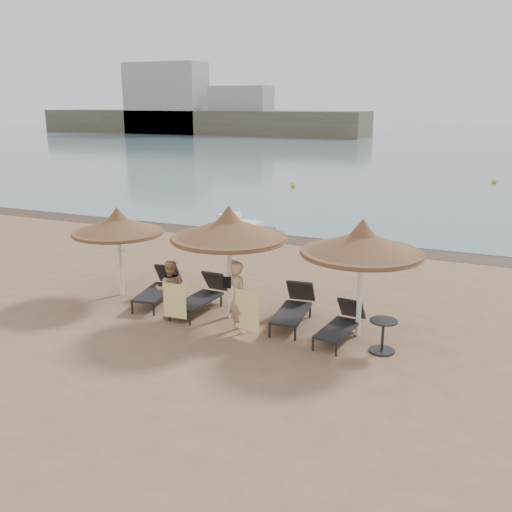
{
  "coord_description": "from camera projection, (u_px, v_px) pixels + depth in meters",
  "views": [
    {
      "loc": [
        6.12,
        -11.84,
        5.43
      ],
      "look_at": [
        0.34,
        1.2,
        1.57
      ],
      "focal_mm": 40.0,
      "sensor_mm": 36.0,
      "label": 1
    }
  ],
  "objects": [
    {
      "name": "palapa_right",
      "position": [
        362.0,
        243.0,
        13.15
      ],
      "size": [
        2.88,
        2.88,
        2.86
      ],
      "rotation": [
        0.0,
        0.0,
        -0.12
      ],
      "color": "white",
      "rests_on": "ground"
    },
    {
      "name": "bag_dark",
      "position": [
        227.0,
        282.0,
        14.52
      ],
      "size": [
        0.22,
        0.13,
        0.29
      ],
      "rotation": [
        0.0,
        0.0,
        0.29
      ],
      "color": "black",
      "rests_on": "ground"
    },
    {
      "name": "towel_right",
      "position": [
        247.0,
        311.0,
        13.42
      ],
      "size": [
        0.69,
        0.18,
        0.99
      ],
      "rotation": [
        0.0,
        0.0,
        -0.24
      ],
      "color": "yellow",
      "rests_on": "ground"
    },
    {
      "name": "towel_left",
      "position": [
        175.0,
        301.0,
        14.24
      ],
      "size": [
        0.65,
        0.04,
        0.91
      ],
      "rotation": [
        0.0,
        0.0,
        0.04
      ],
      "color": "yellow",
      "rests_on": "ground"
    },
    {
      "name": "far_shore",
      "position": [
        304.0,
        118.0,
        91.99
      ],
      "size": [
        150.0,
        54.8,
        12.0
      ],
      "color": "brown",
      "rests_on": "ground"
    },
    {
      "name": "lounger_near_left",
      "position": [
        203.0,
        295.0,
        15.33
      ],
      "size": [
        0.8,
        2.09,
        0.92
      ],
      "rotation": [
        0.0,
        0.0,
        -0.06
      ],
      "color": "black",
      "rests_on": "ground"
    },
    {
      "name": "pedal_boat",
      "position": [
        238.0,
        232.0,
        22.63
      ],
      "size": [
        2.57,
        1.6,
        1.17
      ],
      "rotation": [
        0.0,
        0.0,
        -0.05
      ],
      "color": "#294491",
      "rests_on": "ground"
    },
    {
      "name": "lounger_near_right",
      "position": [
        294.0,
        307.0,
        14.43
      ],
      "size": [
        0.9,
        2.15,
        0.94
      ],
      "rotation": [
        0.0,
        0.0,
        0.1
      ],
      "color": "black",
      "rests_on": "ground"
    },
    {
      "name": "palapa_center",
      "position": [
        229.0,
        229.0,
        14.31
      ],
      "size": [
        2.98,
        2.98,
        2.95
      ],
      "rotation": [
        0.0,
        0.0,
        -0.1
      ],
      "color": "white",
      "rests_on": "ground"
    },
    {
      "name": "side_table",
      "position": [
        383.0,
        337.0,
        12.74
      ],
      "size": [
        0.62,
        0.62,
        0.75
      ],
      "rotation": [
        0.0,
        0.0,
        0.28
      ],
      "color": "black",
      "rests_on": "ground"
    },
    {
      "name": "buoy_left",
      "position": [
        293.0,
        185.0,
        37.27
      ],
      "size": [
        0.36,
        0.36,
        0.36
      ],
      "primitive_type": "sphere",
      "color": "gold",
      "rests_on": "ground"
    },
    {
      "name": "sea",
      "position": [
        468.0,
        140.0,
        84.85
      ],
      "size": [
        200.0,
        140.0,
        0.03
      ],
      "primitive_type": "cube",
      "color": "slate",
      "rests_on": "ground"
    },
    {
      "name": "person_right",
      "position": [
        238.0,
        291.0,
        13.68
      ],
      "size": [
        1.13,
        1.06,
        2.07
      ],
      "primitive_type": "imported",
      "rotation": [
        0.0,
        0.0,
        2.51
      ],
      "color": "tan",
      "rests_on": "ground"
    },
    {
      "name": "buoy_mid",
      "position": [
        494.0,
        181.0,
        39.12
      ],
      "size": [
        0.35,
        0.35,
        0.35
      ],
      "primitive_type": "sphere",
      "color": "gold",
      "rests_on": "ground"
    },
    {
      "name": "ground",
      "position": [
        224.0,
        326.0,
        14.26
      ],
      "size": [
        160.0,
        160.0,
        0.0
      ],
      "primitive_type": "plane",
      "color": "#926747",
      "rests_on": "ground"
    },
    {
      "name": "lounger_far_left",
      "position": [
        159.0,
        287.0,
        15.99
      ],
      "size": [
        1.03,
        2.14,
        0.92
      ],
      "rotation": [
        0.0,
        0.0,
        0.18
      ],
      "color": "black",
      "rests_on": "ground"
    },
    {
      "name": "person_left",
      "position": [
        170.0,
        285.0,
        14.62
      ],
      "size": [
        0.98,
        0.87,
        1.8
      ],
      "primitive_type": "imported",
      "rotation": [
        0.0,
        0.0,
        3.65
      ],
      "color": "tan",
      "rests_on": "ground"
    },
    {
      "name": "wet_sand_strip",
      "position": [
        332.0,
        244.0,
        22.56
      ],
      "size": [
        200.0,
        1.6,
        0.01
      ],
      "primitive_type": "cube",
      "color": "#453327",
      "rests_on": "ground"
    },
    {
      "name": "lounger_far_right",
      "position": [
        342.0,
        323.0,
        13.48
      ],
      "size": [
        0.82,
        1.92,
        0.83
      ],
      "rotation": [
        0.0,
        0.0,
        -0.11
      ],
      "color": "black",
      "rests_on": "ground"
    },
    {
      "name": "bag_patterned",
      "position": [
        233.0,
        268.0,
        14.74
      ],
      "size": [
        0.33,
        0.2,
        0.39
      ],
      "rotation": [
        0.0,
        0.0,
        -0.33
      ],
      "color": "white",
      "rests_on": "ground"
    },
    {
      "name": "palapa_left",
      "position": [
        118.0,
        225.0,
        16.12
      ],
      "size": [
        2.61,
        2.61,
        2.59
      ],
      "rotation": [
        0.0,
        0.0,
        -0.36
      ],
      "color": "white",
      "rests_on": "ground"
    }
  ]
}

